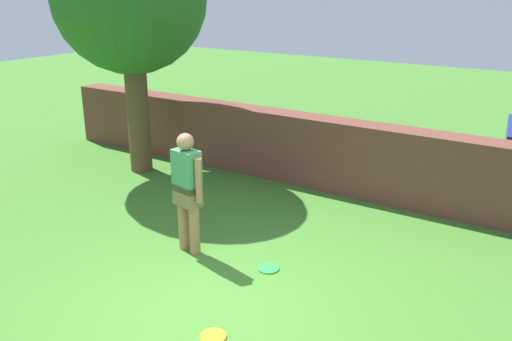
% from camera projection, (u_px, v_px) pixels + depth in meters
% --- Properties ---
extents(ground_plane, '(40.00, 40.00, 0.00)m').
position_uv_depth(ground_plane, '(206.00, 312.00, 5.93)').
color(ground_plane, '#3D7528').
extents(brick_wall, '(10.03, 0.50, 1.23)m').
position_uv_depth(brick_wall, '(282.00, 145.00, 9.81)').
color(brick_wall, brown).
rests_on(brick_wall, ground).
extents(person, '(0.53, 0.28, 1.62)m').
position_uv_depth(person, '(187.00, 188.00, 7.00)').
color(person, '#9E704C').
rests_on(person, ground).
extents(frisbee_orange, '(0.27, 0.27, 0.02)m').
position_uv_depth(frisbee_orange, '(213.00, 336.00, 5.50)').
color(frisbee_orange, orange).
rests_on(frisbee_orange, ground).
extents(frisbee_green, '(0.27, 0.27, 0.02)m').
position_uv_depth(frisbee_green, '(268.00, 268.00, 6.81)').
color(frisbee_green, green).
rests_on(frisbee_green, ground).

